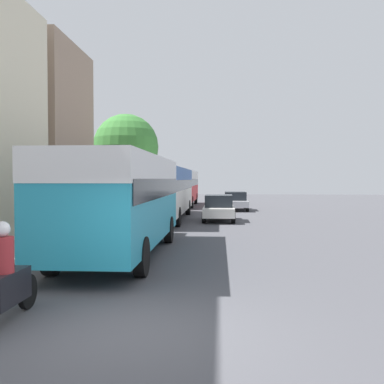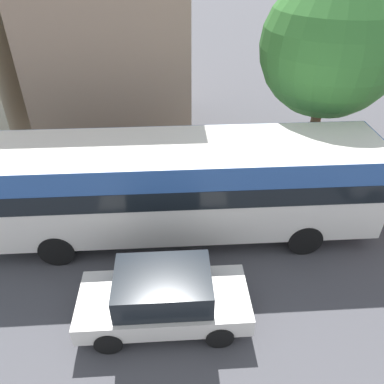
# 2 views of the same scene
# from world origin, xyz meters

# --- Properties ---
(building_far_terrace) EXTENTS (6.10, 6.12, 9.58)m
(building_far_terrace) POSITION_xyz_m (-9.25, 15.95, 4.79)
(building_far_terrace) COLOR gray
(building_far_terrace) RESTS_ON ground_plane
(bus_following) EXTENTS (2.59, 11.43, 3.04)m
(bus_following) POSITION_xyz_m (-1.83, 18.43, 1.98)
(bus_following) COLOR silver
(bus_following) RESTS_ON ground_plane
(car_far_curb) EXTENTS (1.81, 4.01, 1.51)m
(car_far_curb) POSITION_xyz_m (1.40, 17.89, 0.78)
(car_far_curb) COLOR silver
(car_far_curb) RESTS_ON ground_plane
(street_tree) EXTENTS (4.63, 4.63, 6.88)m
(street_tree) POSITION_xyz_m (-5.21, 23.51, 4.70)
(street_tree) COLOR brown
(street_tree) RESTS_ON sidewalk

